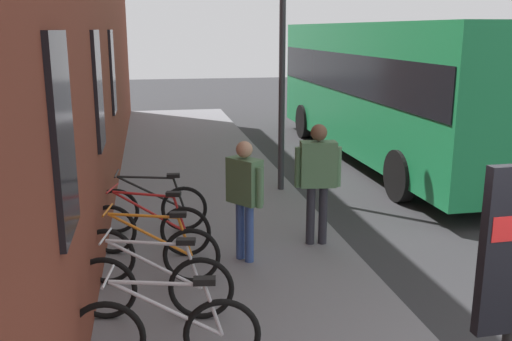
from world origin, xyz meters
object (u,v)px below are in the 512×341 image
object	(u,v)px
bicycle_end_of_row	(151,208)
bicycle_far_end	(153,286)
pedestrian_crossing_street	(245,189)
pedestrian_near_bus	(318,172)
bicycle_by_door	(149,228)
city_bus	(390,84)
street_lamp	(282,41)
bicycle_under_window	(150,254)
bicycle_leaning_wall	(165,333)

from	to	relation	value
bicycle_end_of_row	bicycle_far_end	bearing A→B (deg)	-179.90
bicycle_end_of_row	pedestrian_crossing_street	xyz separation A→B (m)	(-1.37, -1.25, 0.63)
bicycle_end_of_row	pedestrian_near_bus	size ratio (longest dim) A/B	0.99
bicycle_by_door	city_bus	size ratio (longest dim) A/B	0.16
bicycle_by_door	street_lamp	bearing A→B (deg)	-40.92
bicycle_under_window	city_bus	bearing A→B (deg)	-42.37
bicycle_by_door	bicycle_end_of_row	distance (m)	0.94
bicycle_end_of_row	pedestrian_crossing_street	world-z (taller)	pedestrian_crossing_street
bicycle_under_window	pedestrian_crossing_street	xyz separation A→B (m)	(0.51, -1.28, 0.63)
street_lamp	bicycle_far_end	bearing A→B (deg)	152.29
bicycle_leaning_wall	bicycle_under_window	xyz separation A→B (m)	(1.95, 0.13, 0.00)
bicycle_far_end	bicycle_end_of_row	distance (m)	2.81
bicycle_leaning_wall	street_lamp	bearing A→B (deg)	-22.66
city_bus	bicycle_by_door	bearing A→B (deg)	133.09
bicycle_by_door	pedestrian_crossing_street	bearing A→B (deg)	-108.42
pedestrian_near_bus	bicycle_under_window	bearing A→B (deg)	111.11
bicycle_leaning_wall	city_bus	world-z (taller)	city_bus
bicycle_under_window	bicycle_by_door	world-z (taller)	same
pedestrian_near_bus	street_lamp	size ratio (longest dim) A/B	0.37
bicycle_by_door	pedestrian_crossing_street	size ratio (longest dim) A/B	1.04
bicycle_end_of_row	city_bus	size ratio (longest dim) A/B	0.17
city_bus	street_lamp	size ratio (longest dim) A/B	2.20
pedestrian_crossing_street	city_bus	bearing A→B (deg)	-37.79
bicycle_leaning_wall	pedestrian_near_bus	distance (m)	3.75
bicycle_under_window	bicycle_leaning_wall	bearing A→B (deg)	-176.30
bicycle_by_door	bicycle_far_end	bearing A→B (deg)	-178.85
bicycle_end_of_row	pedestrian_near_bus	bearing A→B (deg)	-111.60
bicycle_leaning_wall	street_lamp	xyz separation A→B (m)	(5.88, -2.45, 2.47)
bicycle_under_window	city_bus	distance (m)	8.84
bicycle_by_door	pedestrian_near_bus	xyz separation A→B (m)	(-0.01, -2.43, 0.70)
city_bus	bicycle_end_of_row	bearing A→B (deg)	127.95
bicycle_leaning_wall	pedestrian_near_bus	world-z (taller)	pedestrian_near_bus
bicycle_under_window	pedestrian_near_bus	xyz separation A→B (m)	(0.93, -2.42, 0.70)
street_lamp	bicycle_by_door	bearing A→B (deg)	139.08
bicycle_end_of_row	city_bus	distance (m)	7.55
bicycle_leaning_wall	street_lamp	distance (m)	6.83
bicycle_by_door	bicycle_leaning_wall	bearing A→B (deg)	-177.38
bicycle_under_window	street_lamp	xyz separation A→B (m)	(3.92, -2.58, 2.47)
bicycle_leaning_wall	bicycle_end_of_row	size ratio (longest dim) A/B	0.99
bicycle_far_end	street_lamp	bearing A→B (deg)	-27.71
bicycle_leaning_wall	bicycle_under_window	distance (m)	1.96
bicycle_under_window	bicycle_end_of_row	world-z (taller)	same
bicycle_far_end	bicycle_under_window	xyz separation A→B (m)	(0.93, 0.03, 0.00)
street_lamp	city_bus	bearing A→B (deg)	-52.59
bicycle_leaning_wall	bicycle_far_end	size ratio (longest dim) A/B	1.01
bicycle_leaning_wall	pedestrian_crossing_street	world-z (taller)	pedestrian_crossing_street
bicycle_end_of_row	pedestrian_crossing_street	distance (m)	1.96
bicycle_under_window	city_bus	size ratio (longest dim) A/B	0.17
bicycle_by_door	bicycle_end_of_row	xyz separation A→B (m)	(0.94, -0.03, 0.00)
city_bus	street_lamp	bearing A→B (deg)	127.41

